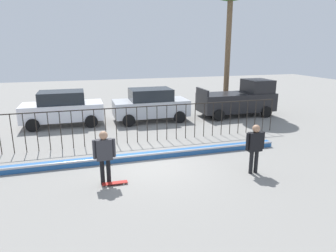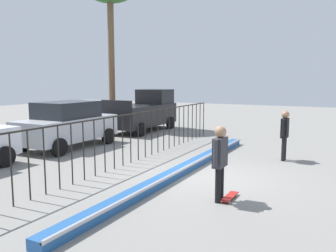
# 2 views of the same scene
# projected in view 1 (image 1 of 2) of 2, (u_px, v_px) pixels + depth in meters

# --- Properties ---
(ground_plane) EXTENTS (60.00, 60.00, 0.00)m
(ground_plane) POSITION_uv_depth(u_px,v_px,m) (152.00, 165.00, 11.13)
(ground_plane) COLOR gray
(bowl_coping_ledge) EXTENTS (11.00, 0.40, 0.27)m
(bowl_coping_ledge) POSITION_uv_depth(u_px,v_px,m) (148.00, 156.00, 11.74)
(bowl_coping_ledge) COLOR #235699
(bowl_coping_ledge) RESTS_ON ground
(perimeter_fence) EXTENTS (14.04, 0.04, 1.67)m
(perimeter_fence) POSITION_uv_depth(u_px,v_px,m) (137.00, 120.00, 13.47)
(perimeter_fence) COLOR black
(perimeter_fence) RESTS_ON ground
(skateboarder) EXTENTS (0.71, 0.27, 1.75)m
(skateboarder) POSITION_uv_depth(u_px,v_px,m) (104.00, 153.00, 9.36)
(skateboarder) COLOR black
(skateboarder) RESTS_ON ground
(skateboard) EXTENTS (0.80, 0.20, 0.07)m
(skateboard) POSITION_uv_depth(u_px,v_px,m) (115.00, 183.00, 9.53)
(skateboard) COLOR #A51E19
(skateboard) RESTS_ON ground
(camera_operator) EXTENTS (0.70, 0.26, 1.73)m
(camera_operator) POSITION_uv_depth(u_px,v_px,m) (255.00, 145.00, 10.16)
(camera_operator) COLOR black
(camera_operator) RESTS_ON ground
(parked_car_white) EXTENTS (4.30, 2.12, 1.90)m
(parked_car_white) POSITION_uv_depth(u_px,v_px,m) (62.00, 108.00, 16.46)
(parked_car_white) COLOR silver
(parked_car_white) RESTS_ON ground
(parked_car_silver) EXTENTS (4.30, 2.12, 1.90)m
(parked_car_silver) POSITION_uv_depth(u_px,v_px,m) (151.00, 105.00, 17.44)
(parked_car_silver) COLOR #B7BABF
(parked_car_silver) RESTS_ON ground
(pickup_truck) EXTENTS (4.70, 2.12, 2.24)m
(pickup_truck) POSITION_uv_depth(u_px,v_px,m) (239.00, 99.00, 18.76)
(pickup_truck) COLOR black
(pickup_truck) RESTS_ON ground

